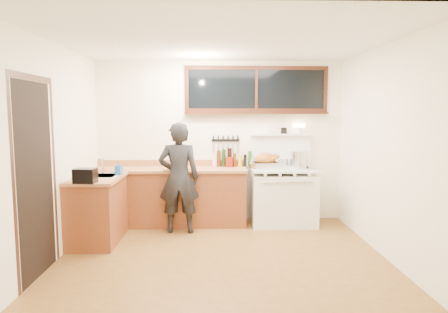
{
  "coord_description": "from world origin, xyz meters",
  "views": [
    {
      "loc": [
        -0.1,
        -4.8,
        1.77
      ],
      "look_at": [
        0.05,
        0.85,
        1.15
      ],
      "focal_mm": 32.0,
      "sensor_mm": 36.0,
      "label": 1
    }
  ],
  "objects_px": {
    "vintage_stove": "(283,195)",
    "cutting_board": "(177,166)",
    "roast_turkey": "(266,162)",
    "man": "(179,178)"
  },
  "relations": [
    {
      "from": "man",
      "to": "cutting_board",
      "type": "relative_size",
      "value": 3.35
    },
    {
      "from": "cutting_board",
      "to": "roast_turkey",
      "type": "xyz_separation_m",
      "value": [
        1.38,
        0.05,
        0.05
      ]
    },
    {
      "from": "vintage_stove",
      "to": "cutting_board",
      "type": "bearing_deg",
      "value": -178.07
    },
    {
      "from": "man",
      "to": "vintage_stove",
      "type": "bearing_deg",
      "value": 14.04
    },
    {
      "from": "man",
      "to": "roast_turkey",
      "type": "distance_m",
      "value": 1.4
    },
    {
      "from": "vintage_stove",
      "to": "roast_turkey",
      "type": "height_order",
      "value": "vintage_stove"
    },
    {
      "from": "man",
      "to": "roast_turkey",
      "type": "xyz_separation_m",
      "value": [
        1.33,
        0.39,
        0.18
      ]
    },
    {
      "from": "vintage_stove",
      "to": "cutting_board",
      "type": "relative_size",
      "value": 3.26
    },
    {
      "from": "vintage_stove",
      "to": "man",
      "type": "relative_size",
      "value": 0.97
    },
    {
      "from": "cutting_board",
      "to": "roast_turkey",
      "type": "height_order",
      "value": "roast_turkey"
    }
  ]
}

